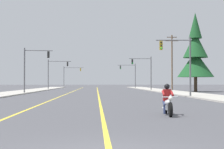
{
  "coord_description": "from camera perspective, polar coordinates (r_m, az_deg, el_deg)",
  "views": [
    {
      "loc": [
        -0.1,
        -6.87,
        1.53
      ],
      "look_at": [
        1.29,
        22.6,
        2.2
      ],
      "focal_mm": 54.43,
      "sensor_mm": 36.0,
      "label": 1
    }
  ],
  "objects": [
    {
      "name": "traffic_signal_near_right",
      "position": [
        35.48,
        11.45,
        2.73
      ],
      "size": [
        3.6,
        0.38,
        6.2
      ],
      "color": "#56565B",
      "rests_on": "ground"
    },
    {
      "name": "motorcycle_with_rider",
      "position": [
        16.01,
        9.33,
        -4.67
      ],
      "size": [
        0.7,
        2.19,
        1.46
      ],
      "color": "black",
      "rests_on": "ground"
    },
    {
      "name": "traffic_signal_mid_left",
      "position": [
        70.75,
        -9.59,
        0.78
      ],
      "size": [
        4.72,
        0.55,
        6.2
      ],
      "color": "#56565B",
      "rests_on": "ground"
    },
    {
      "name": "traffic_signal_near_left",
      "position": [
        47.35,
        -13.22,
        1.76
      ],
      "size": [
        3.86,
        0.49,
        6.2
      ],
      "color": "#56565B",
      "rests_on": "ground"
    },
    {
      "name": "sidewalk_kerb_right",
      "position": [
        48.29,
        11.12,
        -3.02
      ],
      "size": [
        4.4,
        110.0,
        0.14
      ],
      "primitive_type": "cube",
      "color": "#ADA89E",
      "rests_on": "ground"
    },
    {
      "name": "traffic_signal_mid_right",
      "position": [
        62.29,
        5.53,
        1.02
      ],
      "size": [
        4.11,
        0.39,
        6.2
      ],
      "color": "#56565B",
      "rests_on": "ground"
    },
    {
      "name": "lane_stripe_center",
      "position": [
        51.89,
        -2.38,
        -2.99
      ],
      "size": [
        0.16,
        100.0,
        0.01
      ],
      "primitive_type": "cube",
      "color": "yellow",
      "rests_on": "ground"
    },
    {
      "name": "traffic_signal_far_left",
      "position": [
        101.3,
        -7.12,
        0.19
      ],
      "size": [
        5.86,
        0.41,
        6.2
      ],
      "color": "#56565B",
      "rests_on": "ground"
    },
    {
      "name": "conifer_tree_right_verge_far",
      "position": [
        56.17,
        13.84,
        3.14
      ],
      "size": [
        5.8,
        5.8,
        12.76
      ],
      "color": "#423023",
      "rests_on": "ground"
    },
    {
      "name": "lane_stripe_left",
      "position": [
        52.03,
        -6.92,
        -2.98
      ],
      "size": [
        0.16,
        100.0,
        0.01
      ],
      "primitive_type": "cube",
      "color": "yellow",
      "rests_on": "ground"
    },
    {
      "name": "utility_pole_right_far",
      "position": [
        63.39,
        10.04,
        2.28
      ],
      "size": [
        2.36,
        0.26,
        10.22
      ],
      "color": "brown",
      "rests_on": "ground"
    },
    {
      "name": "traffic_signal_far_right",
      "position": [
        85.54,
        3.08,
        0.4
      ],
      "size": [
        4.49,
        0.48,
        6.2
      ],
      "color": "#56565B",
      "rests_on": "ground"
    },
    {
      "name": "sidewalk_kerb_left",
      "position": [
        48.24,
        -16.3,
        -2.99
      ],
      "size": [
        4.4,
        110.0,
        0.14
      ],
      "primitive_type": "cube",
      "color": "#ADA89E",
      "rests_on": "ground"
    }
  ]
}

